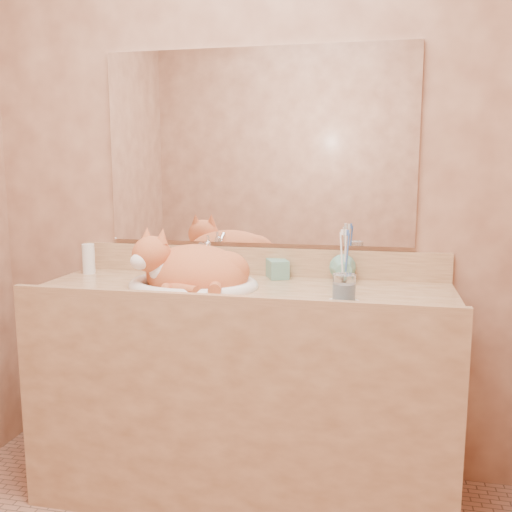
% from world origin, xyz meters
% --- Properties ---
extents(wall_back, '(2.40, 0.02, 2.50)m').
position_xyz_m(wall_back, '(0.00, 1.00, 1.25)').
color(wall_back, brown).
rests_on(wall_back, ground).
extents(vanity_counter, '(1.60, 0.55, 0.85)m').
position_xyz_m(vanity_counter, '(0.00, 0.72, 0.42)').
color(vanity_counter, '#916541').
rests_on(vanity_counter, floor).
extents(mirror, '(1.30, 0.02, 0.80)m').
position_xyz_m(mirror, '(0.00, 0.99, 1.39)').
color(mirror, white).
rests_on(mirror, wall_back).
extents(sink_basin, '(0.56, 0.49, 0.16)m').
position_xyz_m(sink_basin, '(-0.19, 0.70, 0.93)').
color(sink_basin, white).
rests_on(sink_basin, vanity_counter).
extents(faucet, '(0.07, 0.12, 0.16)m').
position_xyz_m(faucet, '(-0.19, 0.90, 0.93)').
color(faucet, white).
rests_on(faucet, vanity_counter).
extents(cat, '(0.52, 0.47, 0.24)m').
position_xyz_m(cat, '(-0.21, 0.71, 0.92)').
color(cat, '#BB522B').
rests_on(cat, sink_basin).
extents(soap_dispenser, '(0.10, 0.10, 0.17)m').
position_xyz_m(soap_dispenser, '(0.12, 0.89, 0.94)').
color(soap_dispenser, '#65A28D').
rests_on(soap_dispenser, vanity_counter).
extents(toothbrush_cup, '(0.12, 0.12, 0.10)m').
position_xyz_m(toothbrush_cup, '(0.38, 0.86, 0.90)').
color(toothbrush_cup, '#65A28D').
rests_on(toothbrush_cup, vanity_counter).
extents(toothbrushes, '(0.04, 0.04, 0.22)m').
position_xyz_m(toothbrushes, '(0.38, 0.86, 0.98)').
color(toothbrushes, white).
rests_on(toothbrushes, toothbrush_cup).
extents(saucer, '(0.11, 0.11, 0.01)m').
position_xyz_m(saucer, '(0.40, 0.55, 0.85)').
color(saucer, white).
rests_on(saucer, vanity_counter).
extents(water_glass, '(0.08, 0.08, 0.09)m').
position_xyz_m(water_glass, '(0.40, 0.55, 0.91)').
color(water_glass, silver).
rests_on(water_glass, saucer).
extents(lotion_bottle, '(0.05, 0.05, 0.13)m').
position_xyz_m(lotion_bottle, '(-0.72, 0.87, 0.91)').
color(lotion_bottle, white).
rests_on(lotion_bottle, vanity_counter).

